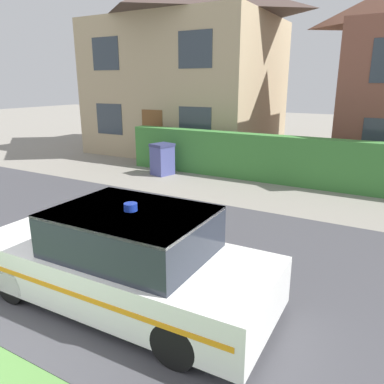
# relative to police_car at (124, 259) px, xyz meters

# --- Properties ---
(road_strip) EXTENTS (28.00, 6.45, 0.01)m
(road_strip) POSITION_rel_police_car_xyz_m (-0.71, 1.65, -0.69)
(road_strip) COLOR #424247
(road_strip) RESTS_ON ground
(garden_hedge) EXTENTS (11.36, 0.51, 1.54)m
(garden_hedge) POSITION_rel_police_car_xyz_m (-0.06, 7.90, 0.08)
(garden_hedge) COLOR #3D7F38
(garden_hedge) RESTS_ON ground
(police_car) EXTENTS (4.57, 1.90, 1.56)m
(police_car) POSITION_rel_police_car_xyz_m (0.00, 0.00, 0.00)
(police_car) COLOR black
(police_car) RESTS_ON road_strip
(house_left) EXTENTS (8.14, 6.38, 7.68)m
(house_left) POSITION_rel_police_car_xyz_m (-5.87, 11.79, 3.22)
(house_left) COLOR tan
(house_left) RESTS_ON ground
(wheelie_bin) EXTENTS (0.78, 0.83, 1.11)m
(wheelie_bin) POSITION_rel_police_car_xyz_m (-4.05, 6.97, -0.14)
(wheelie_bin) COLOR #474C8C
(wheelie_bin) RESTS_ON ground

